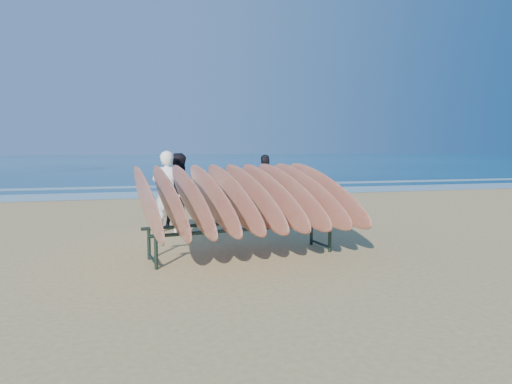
% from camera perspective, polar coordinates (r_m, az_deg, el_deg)
% --- Properties ---
extents(ground, '(120.00, 120.00, 0.00)m').
position_cam_1_polar(ground, '(8.01, 1.44, -7.33)').
color(ground, tan).
rests_on(ground, ground).
extents(ocean, '(160.00, 160.00, 0.00)m').
position_cam_1_polar(ocean, '(62.57, -12.50, 3.90)').
color(ocean, navy).
rests_on(ocean, ground).
extents(foam_near, '(160.00, 160.00, 0.00)m').
position_cam_1_polar(foam_near, '(17.73, -7.44, -0.18)').
color(foam_near, white).
rests_on(foam_near, ground).
extents(foam_far, '(160.00, 160.00, 0.00)m').
position_cam_1_polar(foam_far, '(21.19, -8.60, 0.76)').
color(foam_far, white).
rests_on(foam_far, ground).
extents(surfboard_rack, '(3.55, 3.36, 1.67)m').
position_cam_1_polar(surfboard_rack, '(7.49, -1.72, -0.54)').
color(surfboard_rack, '#1C2C25').
rests_on(surfboard_rack, ground).
extents(person_white, '(0.72, 0.57, 1.72)m').
position_cam_1_polar(person_white, '(9.78, -11.03, 0.05)').
color(person_white, white).
rests_on(person_white, ground).
extents(person_dark_a, '(1.02, 0.96, 1.66)m').
position_cam_1_polar(person_dark_a, '(10.26, -9.34, 0.17)').
color(person_dark_a, black).
rests_on(person_dark_a, ground).
extents(person_dark_b, '(0.95, 0.41, 1.61)m').
position_cam_1_polar(person_dark_b, '(11.64, 1.23, 0.75)').
color(person_dark_b, black).
rests_on(person_dark_b, ground).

